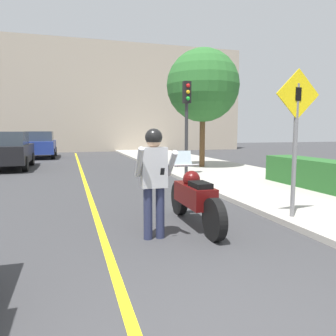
% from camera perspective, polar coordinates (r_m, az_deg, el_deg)
% --- Properties ---
extents(sidewalk_curb, '(4.40, 44.00, 0.11)m').
position_cam_1_polar(sidewalk_curb, '(8.57, 27.04, -5.37)').
color(sidewalk_curb, '#ADA89E').
rests_on(sidewalk_curb, ground).
extents(road_center_line, '(0.12, 36.00, 0.01)m').
position_cam_1_polar(road_center_line, '(8.21, -13.22, -5.70)').
color(road_center_line, yellow).
rests_on(road_center_line, ground).
extents(building_backdrop, '(28.00, 1.20, 8.96)m').
position_cam_1_polar(building_backdrop, '(28.17, -14.94, 11.91)').
color(building_backdrop, '#B2A38E').
rests_on(building_backdrop, ground).
extents(motorcycle, '(0.62, 2.37, 1.32)m').
position_cam_1_polar(motorcycle, '(5.95, 4.60, -5.10)').
color(motorcycle, black).
rests_on(motorcycle, ground).
extents(person_biker, '(0.59, 0.48, 1.75)m').
position_cam_1_polar(person_biker, '(5.12, -2.46, -0.67)').
color(person_biker, '#282D4C').
rests_on(person_biker, ground).
extents(crossing_sign, '(0.91, 0.08, 2.71)m').
position_cam_1_polar(crossing_sign, '(6.46, 21.39, 6.31)').
color(crossing_sign, slate).
rests_on(crossing_sign, sidewalk_curb).
extents(traffic_light, '(0.26, 0.30, 3.33)m').
position_cam_1_polar(traffic_light, '(11.79, 3.29, 10.03)').
color(traffic_light, '#2D2D30').
rests_on(traffic_light, sidewalk_curb).
extents(hedge_row, '(0.90, 3.78, 0.80)m').
position_cam_1_polar(hedge_row, '(10.09, 24.73, -0.95)').
color(hedge_row, '#286028').
rests_on(hedge_row, sidewalk_curb).
extents(street_tree, '(3.17, 3.17, 5.16)m').
position_cam_1_polar(street_tree, '(14.82, 6.09, 14.06)').
color(street_tree, brown).
rests_on(street_tree, sidewalk_curb).
extents(parked_car_black, '(1.88, 4.20, 1.68)m').
position_cam_1_polar(parked_car_black, '(16.37, -26.10, 2.83)').
color(parked_car_black, black).
rests_on(parked_car_black, ground).
extents(parked_car_blue, '(1.88, 4.20, 1.68)m').
position_cam_1_polar(parked_car_blue, '(22.36, -21.40, 3.85)').
color(parked_car_blue, black).
rests_on(parked_car_blue, ground).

